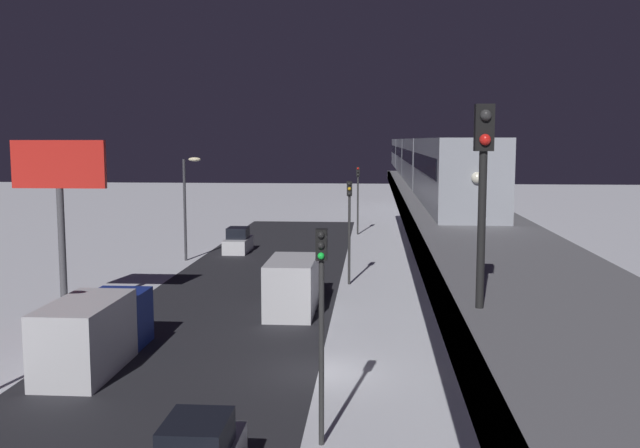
# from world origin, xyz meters

# --- Properties ---
(ground_plane) EXTENTS (240.00, 240.00, 0.00)m
(ground_plane) POSITION_xyz_m (0.00, 0.00, 0.00)
(ground_plane) COLOR white
(avenue_asphalt) EXTENTS (11.00, 101.81, 0.01)m
(avenue_asphalt) POSITION_xyz_m (5.50, 0.00, 0.00)
(avenue_asphalt) COLOR #28282D
(avenue_asphalt) RESTS_ON ground_plane
(elevated_railway) EXTENTS (5.00, 101.81, 5.60)m
(elevated_railway) POSITION_xyz_m (-5.94, 0.00, 4.82)
(elevated_railway) COLOR slate
(elevated_railway) RESTS_ON ground_plane
(subway_train) EXTENTS (2.94, 74.07, 3.40)m
(subway_train) POSITION_xyz_m (-6.04, -38.23, 7.38)
(subway_train) COLOR #999EA8
(subway_train) RESTS_ON elevated_railway
(rail_signal) EXTENTS (0.36, 0.41, 4.00)m
(rail_signal) POSITION_xyz_m (-4.19, 12.57, 8.33)
(rail_signal) COLOR black
(rail_signal) RESTS_ON elevated_railway
(sedan_white) EXTENTS (1.80, 4.05, 1.97)m
(sedan_white) POSITION_xyz_m (8.70, -29.35, 0.80)
(sedan_white) COLOR silver
(sedan_white) RESTS_ON ground_plane
(box_truck) EXTENTS (2.40, 7.40, 2.80)m
(box_truck) POSITION_xyz_m (2.10, -10.48, 1.35)
(box_truck) COLOR black
(box_truck) RESTS_ON ground_plane
(delivery_van) EXTENTS (2.40, 7.40, 2.80)m
(delivery_van) POSITION_xyz_m (8.90, -0.30, 1.35)
(delivery_van) COLOR navy
(delivery_van) RESTS_ON ground_plane
(traffic_light_near) EXTENTS (0.32, 0.44, 6.40)m
(traffic_light_near) POSITION_xyz_m (-0.60, 6.56, 4.20)
(traffic_light_near) COLOR #2D2D2D
(traffic_light_near) RESTS_ON ground_plane
(traffic_light_mid) EXTENTS (0.32, 0.44, 6.40)m
(traffic_light_mid) POSITION_xyz_m (-0.60, -17.06, 4.20)
(traffic_light_mid) COLOR #2D2D2D
(traffic_light_mid) RESTS_ON ground_plane
(traffic_light_far) EXTENTS (0.32, 0.44, 6.40)m
(traffic_light_far) POSITION_xyz_m (-0.60, -40.68, 4.20)
(traffic_light_far) COLOR #2D2D2D
(traffic_light_far) RESTS_ON ground_plane
(commercial_billboard) EXTENTS (4.80, 0.36, 8.90)m
(commercial_billboard) POSITION_xyz_m (13.66, -8.16, 6.83)
(commercial_billboard) COLOR #4C4C51
(commercial_billboard) RESTS_ON ground_plane
(street_lamp_far) EXTENTS (1.35, 0.44, 7.65)m
(street_lamp_far) POSITION_xyz_m (11.57, -25.00, 4.81)
(street_lamp_far) COLOR #38383D
(street_lamp_far) RESTS_ON ground_plane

